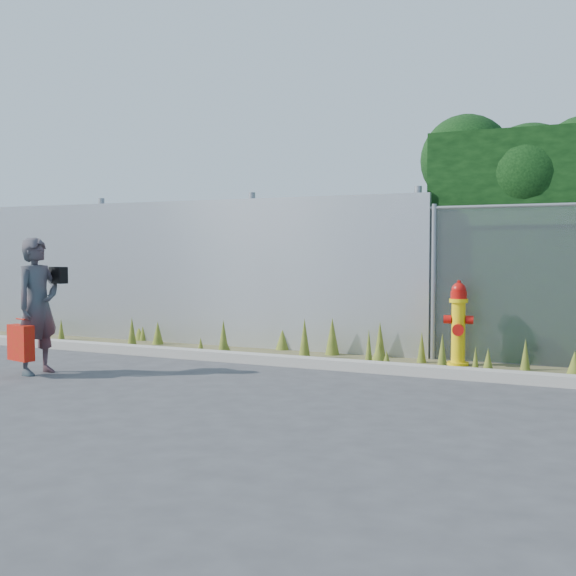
% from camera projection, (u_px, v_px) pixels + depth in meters
% --- Properties ---
extents(ground, '(80.00, 80.00, 0.00)m').
position_uv_depth(ground, '(255.00, 395.00, 7.21)').
color(ground, '#39393C').
rests_on(ground, ground).
extents(curb, '(16.00, 0.22, 0.12)m').
position_uv_depth(curb, '(324.00, 364.00, 8.83)').
color(curb, '#9B958C').
rests_on(curb, ground).
extents(weed_strip, '(16.00, 1.31, 0.54)m').
position_uv_depth(weed_strip, '(354.00, 352.00, 9.38)').
color(weed_strip, brown).
rests_on(weed_strip, ground).
extents(corrugated_fence, '(8.50, 0.21, 2.30)m').
position_uv_depth(corrugated_fence, '(161.00, 272.00, 11.25)').
color(corrugated_fence, '#B2B4BA').
rests_on(corrugated_fence, ground).
extents(fire_hydrant, '(0.36, 0.32, 1.08)m').
position_uv_depth(fire_hydrant, '(458.00, 325.00, 8.94)').
color(fire_hydrant, yellow).
rests_on(fire_hydrant, ground).
extents(woman, '(0.41, 0.60, 1.59)m').
position_uv_depth(woman, '(38.00, 306.00, 8.42)').
color(woman, '#0F5960').
rests_on(woman, ground).
extents(red_tote_bag, '(0.37, 0.14, 0.48)m').
position_uv_depth(red_tote_bag, '(21.00, 343.00, 8.25)').
color(red_tote_bag, '#A02409').
extents(black_shoulder_bag, '(0.26, 0.11, 0.20)m').
position_uv_depth(black_shoulder_bag, '(58.00, 275.00, 8.58)').
color(black_shoulder_bag, black).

